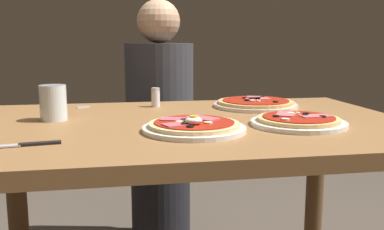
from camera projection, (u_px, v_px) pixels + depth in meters
The scene contains 9 objects.
dining_table at pixel (191, 160), 1.26m from camera, with size 1.27×0.84×0.76m.
pizza_foreground at pixel (194, 126), 1.10m from camera, with size 0.27×0.27×0.05m.
pizza_across_left at pixel (256, 104), 1.50m from camera, with size 0.29×0.29×0.03m.
pizza_across_right at pixel (299, 121), 1.17m from camera, with size 0.26×0.26×0.03m.
water_glass_near at pixel (53, 105), 1.24m from camera, with size 0.08×0.08×0.10m.
fork at pixel (63, 109), 1.44m from camera, with size 0.15×0.09×0.00m.
knife at pixel (22, 145), 0.94m from camera, with size 0.20×0.05×0.01m.
salt_shaker at pixel (156, 97), 1.50m from camera, with size 0.03×0.03×0.07m.
diner_person at pixel (160, 131), 2.06m from camera, with size 0.32×0.32×1.18m.
Camera 1 is at (-0.21, -1.20, 0.99)m, focal length 40.13 mm.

